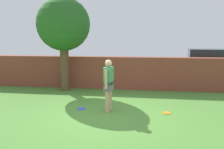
# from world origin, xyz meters

# --- Properties ---
(ground_plane) EXTENTS (40.00, 40.00, 0.00)m
(ground_plane) POSITION_xyz_m (0.00, 0.00, 0.00)
(ground_plane) COLOR #4C8433
(brick_wall) EXTENTS (12.42, 0.50, 1.44)m
(brick_wall) POSITION_xyz_m (-1.50, 3.87, 0.72)
(brick_wall) COLOR brown
(brick_wall) RESTS_ON ground
(tree) EXTENTS (2.25, 2.25, 3.96)m
(tree) POSITION_xyz_m (-2.26, 3.15, 2.80)
(tree) COLOR brown
(tree) RESTS_ON ground
(person) EXTENTS (0.28, 0.53, 1.62)m
(person) POSITION_xyz_m (0.11, 0.41, 0.90)
(person) COLOR tan
(person) RESTS_ON ground
(car) EXTENTS (4.32, 2.18, 1.72)m
(car) POSITION_xyz_m (4.35, 5.95, 0.86)
(car) COLOR #B7B7BC
(car) RESTS_ON ground
(frisbee_orange) EXTENTS (0.27, 0.27, 0.02)m
(frisbee_orange) POSITION_xyz_m (1.89, 0.48, 0.01)
(frisbee_orange) COLOR orange
(frisbee_orange) RESTS_ON ground
(frisbee_blue) EXTENTS (0.27, 0.27, 0.02)m
(frisbee_blue) POSITION_xyz_m (-0.79, 0.52, 0.01)
(frisbee_blue) COLOR blue
(frisbee_blue) RESTS_ON ground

